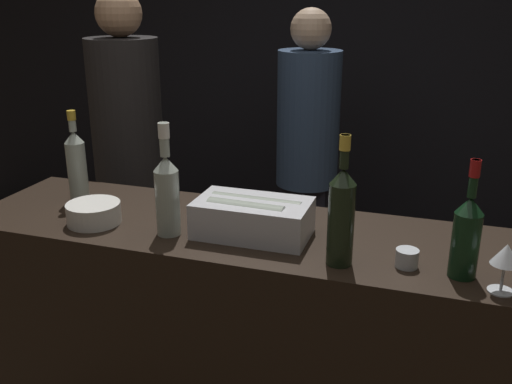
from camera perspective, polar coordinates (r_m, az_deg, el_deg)
The scene contains 12 objects.
wall_back_chalkboard at distance 3.90m, azimuth 10.32°, elevation 13.44°, with size 6.40×0.06×2.80m.
bar_counter at distance 2.13m, azimuth -0.24°, elevation -16.78°, with size 1.97×0.54×1.05m.
ice_bin_with_bottles at distance 1.80m, azimuth -0.37°, elevation -2.43°, with size 0.36×0.21×0.12m.
bowl_white at distance 1.98m, azimuth -15.92°, elevation -1.98°, with size 0.18×0.18×0.07m.
wine_glass at distance 1.59m, azimuth 23.72°, elevation -5.94°, with size 0.07×0.07×0.13m.
candle_votive at distance 1.67m, azimuth 14.86°, elevation -6.40°, with size 0.06×0.06×0.05m.
rose_wine_bottle at distance 2.20m, azimuth -17.51°, elevation 2.77°, with size 0.07×0.07×0.34m.
champagne_bottle at distance 1.60m, azimuth 8.53°, elevation -2.11°, with size 0.08×0.08×0.38m.
white_wine_bottle at distance 1.81m, azimuth -8.89°, elevation 0.14°, with size 0.08×0.08×0.36m.
red_wine_bottle_burgundy at distance 1.62m, azimuth 20.31°, elevation -3.91°, with size 0.08×0.08×0.33m.
person_in_hoodie at distance 3.12m, azimuth 5.14°, elevation 4.00°, with size 0.33×0.33×1.71m.
person_blond_tee at distance 2.84m, azimuth -12.52°, elevation 3.18°, with size 0.34×0.34×1.80m.
Camera 1 is at (0.54, -1.36, 1.78)m, focal length 40.00 mm.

